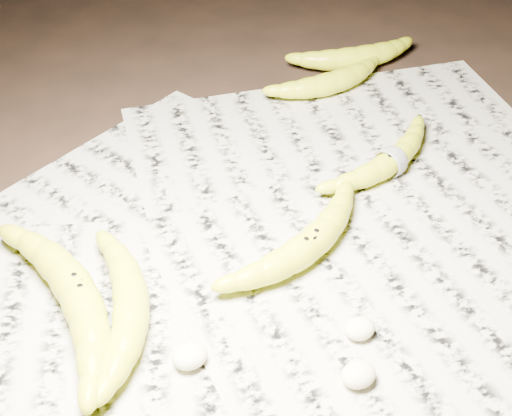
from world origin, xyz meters
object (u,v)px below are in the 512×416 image
banana_left_b (131,303)px  banana_upper_b (357,56)px  banana_taped (391,159)px  banana_center (309,243)px  banana_upper_a (333,80)px  banana_left_a (77,292)px

banana_left_b → banana_upper_b: (0.50, 0.32, -0.00)m
banana_taped → banana_upper_b: bearing=47.2°
banana_taped → banana_upper_b: (0.12, 0.24, 0.00)m
banana_left_b → banana_center: (0.20, -0.01, -0.00)m
banana_taped → banana_upper_a: 0.20m
banana_left_a → banana_upper_b: size_ratio=1.34×
banana_center → banana_taped: (0.18, 0.08, -0.00)m
banana_left_a → banana_upper_a: bearing=-64.6°
banana_center → banana_left_a: bearing=149.4°
banana_center → banana_taped: 0.19m
banana_left_a → banana_center: banana_left_a is taller
banana_left_b → banana_center: bearing=-72.5°
banana_left_b → banana_upper_a: banana_left_b is taller
banana_left_a → banana_upper_b: 0.61m
banana_left_b → banana_upper_b: bearing=-37.0°
banana_upper_a → banana_upper_b: 0.08m
banana_upper_a → banana_upper_b: banana_upper_b is taller
banana_taped → banana_left_a: bearing=167.4°
banana_taped → banana_upper_a: size_ratio=1.09×
banana_left_a → banana_upper_a: 0.52m
banana_left_b → banana_center: 0.20m
banana_left_a → banana_center: size_ratio=1.19×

